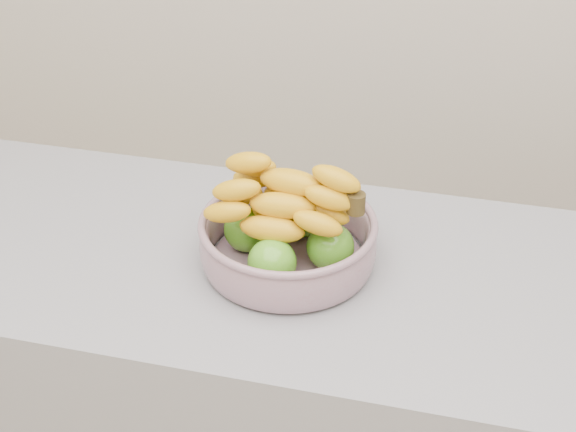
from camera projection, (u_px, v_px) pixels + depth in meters
The scene contains 1 object.
fruit_bowl at pixel (288, 235), 1.40m from camera, with size 0.31×0.31×0.19m.
Camera 1 is at (0.14, -0.47, 1.76)m, focal length 50.00 mm.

